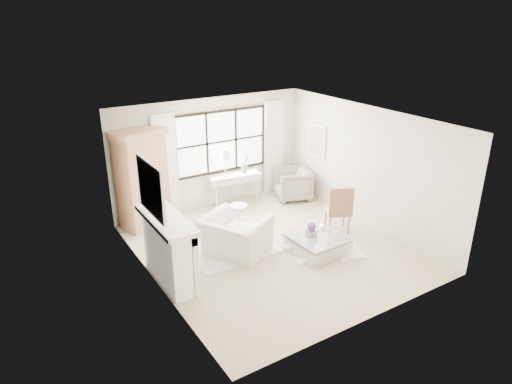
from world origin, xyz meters
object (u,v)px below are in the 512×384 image
armoire (142,178)px  club_armchair (235,236)px  coffee_table (317,245)px  console_table (234,189)px

armoire → club_armchair: armoire is taller
armoire → coffee_table: armoire is taller
console_table → coffee_table: 3.11m
console_table → club_armchair: bearing=-111.2°
armoire → club_armchair: bearing=-82.2°
armoire → console_table: (2.33, -0.00, -0.74)m
armoire → console_table: 2.44m
console_table → coffee_table: size_ratio=1.31×
club_armchair → armoire: bearing=-2.7°
armoire → club_armchair: (1.09, -2.24, -0.74)m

